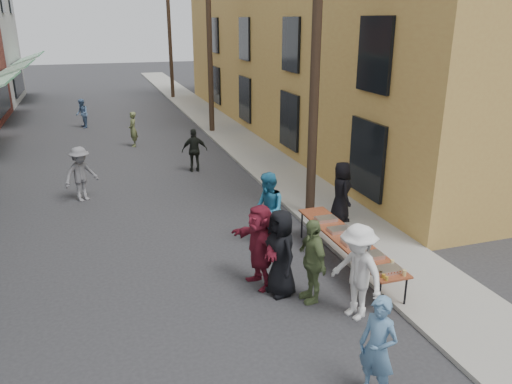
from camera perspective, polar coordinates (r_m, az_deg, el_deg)
ground at (r=10.78m, az=-8.65°, el=-11.23°), size 120.00×120.00×0.00m
sidewalk at (r=25.61m, az=-3.50°, el=7.04°), size 2.20×60.00×0.10m
building_ochre at (r=26.36m, az=10.46°, el=17.97°), size 10.00×28.00×10.00m
utility_pole_near at (r=13.50m, az=6.83°, el=15.16°), size 0.26×0.26×9.00m
utility_pole_mid at (r=24.89m, az=-5.34°, el=16.98°), size 0.26×0.26×9.00m
utility_pole_far at (r=36.67m, az=-9.85°, el=17.47°), size 0.26×0.26×9.00m
serving_table at (r=11.46m, az=10.39°, el=-5.38°), size 0.70×4.00×0.75m
catering_tray_sausage at (r=10.17m, az=14.85°, el=-8.57°), size 0.50×0.33×0.08m
catering_tray_foil_b at (r=10.65m, az=12.97°, el=-7.08°), size 0.50×0.33×0.08m
catering_tray_buns at (r=11.19m, az=11.14°, el=-5.61°), size 0.50×0.33×0.08m
catering_tray_foil_d at (r=11.75m, az=9.49°, el=-4.28°), size 0.50×0.33×0.08m
catering_tray_buns_end at (r=12.32m, az=8.00°, el=-3.06°), size 0.50×0.33×0.08m
condiment_jar_a at (r=9.84m, az=14.70°, el=-9.55°), size 0.07×0.07×0.08m
condiment_jar_b at (r=9.91m, az=14.39°, el=-9.29°), size 0.07×0.07×0.08m
condiment_jar_c at (r=9.99m, az=14.08°, el=-9.04°), size 0.07×0.07×0.08m
cup_stack at (r=10.08m, az=16.59°, el=-8.87°), size 0.08×0.08×0.12m
guest_front_a at (r=10.21m, az=2.83°, el=-6.96°), size 0.76×1.00×1.85m
guest_front_b at (r=7.88m, az=13.76°, el=-16.96°), size 0.62×0.72×1.67m
guest_front_c at (r=12.32m, az=1.38°, el=-2.08°), size 0.79×0.98×1.90m
guest_front_d at (r=9.60m, az=11.49°, el=-8.97°), size 1.01×1.37×1.90m
guest_front_e at (r=10.05m, az=6.42°, el=-7.79°), size 0.46×1.04×1.76m
guest_queue_back at (r=10.51m, az=0.41°, el=-6.17°), size 0.86×1.77×1.83m
server at (r=13.87m, az=9.71°, el=0.06°), size 0.62×0.87×1.67m
passerby_left at (r=16.39m, az=-19.38°, el=1.94°), size 1.29×1.13×1.73m
passerby_mid at (r=18.69m, az=-7.03°, el=4.75°), size 0.97×0.45×1.61m
passerby_right at (r=23.00m, az=-13.88°, el=6.97°), size 0.38×0.57×1.55m
passerby_far at (r=27.82m, az=-19.26°, el=8.47°), size 0.70×0.83×1.51m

